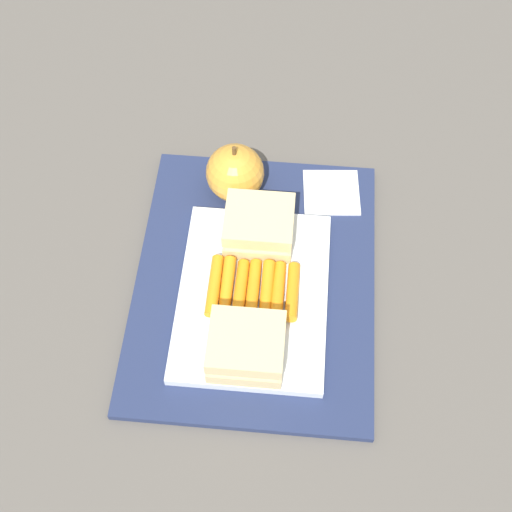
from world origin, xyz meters
name	(u,v)px	position (x,y,z in m)	size (l,w,h in m)	color
ground_plane	(255,284)	(0.00, 0.00, 0.00)	(2.40, 2.40, 0.00)	#56514C
lunchbag_mat	(255,282)	(0.00, 0.00, 0.01)	(0.36, 0.28, 0.01)	navy
food_tray	(253,295)	(-0.03, 0.00, 0.02)	(0.23, 0.17, 0.01)	white
sandwich_half_left	(246,347)	(-0.10, 0.00, 0.04)	(0.07, 0.08, 0.04)	#DBC189
sandwich_half_right	(259,226)	(0.05, 0.00, 0.04)	(0.07, 0.08, 0.04)	#DBC189
carrot_sticks_bundle	(253,289)	(-0.02, 0.00, 0.03)	(0.08, 0.10, 0.02)	orange
apple	(235,173)	(0.13, 0.04, 0.05)	(0.07, 0.07, 0.08)	gold
paper_napkin	(331,192)	(0.14, -0.09, 0.01)	(0.07, 0.07, 0.00)	white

